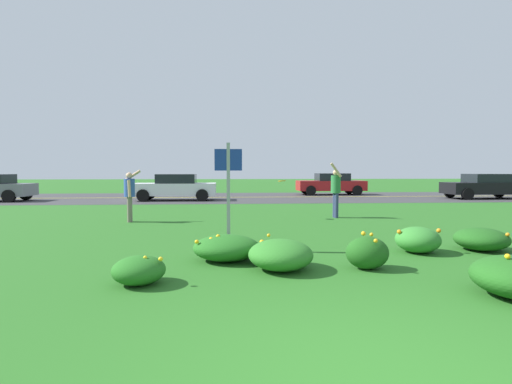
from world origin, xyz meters
TOP-DOWN VIEW (x-y plane):
  - ground_plane at (0.00, 10.89)m, footprint 120.00×120.00m
  - highway_strip at (0.00, 21.78)m, footprint 120.00×9.67m
  - highway_center_stripe at (0.00, 21.78)m, footprint 120.00×0.16m
  - daylily_clump_near_camera at (-0.34, 3.80)m, footprint 1.10×1.20m
  - daylily_clump_mid_center at (2.63, 4.99)m, footprint 0.89×0.92m
  - daylily_clump_front_left at (-2.55, 3.08)m, footprint 0.78×0.80m
  - daylily_clump_mid_left at (4.08, 5.12)m, footprint 1.08×1.10m
  - daylily_clump_front_center at (-1.26, 4.55)m, footprint 1.24×1.13m
  - daylily_clump_front_right at (1.13, 3.73)m, footprint 0.73×0.62m
  - sign_post_near_path at (-1.21, 5.39)m, footprint 0.56×0.10m
  - person_thrower_blue_shirt at (-4.37, 10.35)m, footprint 0.51×0.52m
  - person_catcher_green_shirt at (2.58, 11.01)m, footprint 0.44×0.51m
  - frisbee_orange at (0.64, 10.79)m, footprint 0.26×0.26m
  - car_black_leftmost at (13.81, 19.61)m, footprint 4.50×2.00m
  - car_red_center_left at (5.82, 23.96)m, footprint 4.50×2.00m
  - car_white_center_right at (-4.08, 19.61)m, footprint 4.50×2.00m

SIDE VIEW (x-z plane):
  - ground_plane at x=0.00m, z-range 0.00..0.00m
  - highway_strip at x=0.00m, z-range 0.00..0.01m
  - highway_center_stripe at x=0.00m, z-range 0.01..0.01m
  - daylily_clump_front_left at x=-2.55m, z-range -0.01..0.43m
  - daylily_clump_mid_left at x=4.08m, z-range 0.00..0.47m
  - daylily_clump_front_center at x=-1.26m, z-range -0.01..0.49m
  - daylily_clump_near_camera at x=-0.34m, z-range -0.01..0.52m
  - daylily_clump_mid_center at x=2.63m, z-range 0.00..0.53m
  - daylily_clump_front_right at x=1.13m, z-range -0.03..0.59m
  - car_black_leftmost at x=13.81m, z-range 0.01..1.46m
  - car_red_center_left at x=5.82m, z-range 0.01..1.46m
  - car_white_center_right at x=-4.08m, z-range 0.01..1.46m
  - person_thrower_blue_shirt at x=-4.37m, z-range 0.11..1.81m
  - person_catcher_green_shirt at x=2.58m, z-range 0.06..1.99m
  - frisbee_orange at x=0.64m, z-range 1.28..1.34m
  - sign_post_near_path at x=-1.21m, z-range 0.25..2.49m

